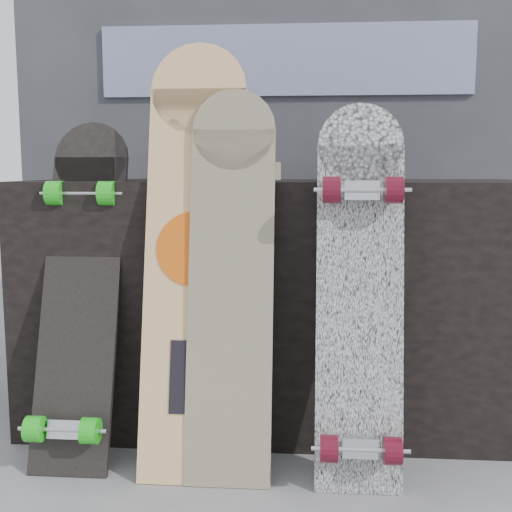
# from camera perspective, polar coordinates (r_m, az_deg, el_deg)

# --- Properties ---
(ground) EXTENTS (60.00, 60.00, 0.00)m
(ground) POSITION_cam_1_polar(r_m,az_deg,el_deg) (1.81, 0.98, -19.78)
(ground) COLOR slate
(ground) RESTS_ON ground
(vendor_table) EXTENTS (1.60, 0.60, 0.80)m
(vendor_table) POSITION_cam_1_polar(r_m,az_deg,el_deg) (2.15, 1.83, -3.98)
(vendor_table) COLOR black
(vendor_table) RESTS_ON ground
(booth) EXTENTS (2.40, 0.22, 2.20)m
(booth) POSITION_cam_1_polar(r_m,az_deg,el_deg) (2.97, 2.68, 12.87)
(booth) COLOR #34343A
(booth) RESTS_ON ground
(merch_box_purple) EXTENTS (0.18, 0.12, 0.10)m
(merch_box_purple) POSITION_cam_1_polar(r_m,az_deg,el_deg) (2.23, -6.42, 8.04)
(merch_box_purple) COLOR #523062
(merch_box_purple) RESTS_ON vendor_table
(merch_box_small) EXTENTS (0.14, 0.14, 0.12)m
(merch_box_small) POSITION_cam_1_polar(r_m,az_deg,el_deg) (2.01, 9.56, 8.30)
(merch_box_small) COLOR #523062
(merch_box_small) RESTS_ON vendor_table
(merch_box_flat) EXTENTS (0.22, 0.10, 0.06)m
(merch_box_flat) POSITION_cam_1_polar(r_m,az_deg,el_deg) (2.22, -0.70, 7.57)
(merch_box_flat) COLOR #D1B78C
(merch_box_flat) RESTS_ON vendor_table
(longboard_geisha) EXTENTS (0.27, 0.31, 1.20)m
(longboard_geisha) POSITION_cam_1_polar(r_m,az_deg,el_deg) (1.79, -5.51, 1.18)
(longboard_geisha) COLOR #D0B78C
(longboard_geisha) RESTS_ON ground
(longboard_celtic) EXTENTS (0.23, 0.26, 1.06)m
(longboard_celtic) POSITION_cam_1_polar(r_m,az_deg,el_deg) (1.75, -2.22, -1.23)
(longboard_celtic) COLOR beige
(longboard_celtic) RESTS_ON ground
(longboard_cascadia) EXTENTS (0.23, 0.26, 1.01)m
(longboard_cascadia) POSITION_cam_1_polar(r_m,az_deg,el_deg) (1.70, 9.24, -3.08)
(longboard_cascadia) COLOR white
(longboard_cascadia) RESTS_ON ground
(skateboard_dark) EXTENTS (0.22, 0.39, 0.98)m
(skateboard_dark) POSITION_cam_1_polar(r_m,az_deg,el_deg) (1.92, -15.35, -2.49)
(skateboard_dark) COLOR black
(skateboard_dark) RESTS_ON ground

